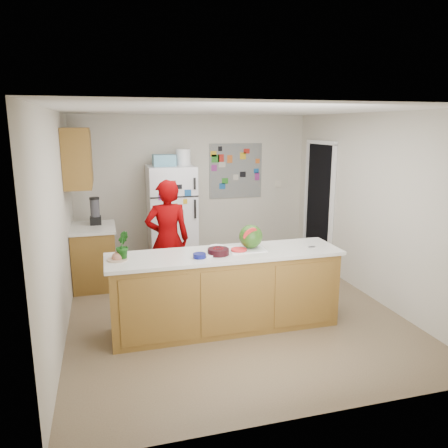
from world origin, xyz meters
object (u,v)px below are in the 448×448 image
object	(u,v)px
refrigerator	(172,218)
watermelon	(251,236)
person	(168,240)
cherry_bowl	(218,252)

from	to	relation	value
refrigerator	watermelon	size ratio (longest dim) A/B	6.17
person	cherry_bowl	size ratio (longest dim) A/B	6.86
refrigerator	cherry_bowl	xyz separation A→B (m)	(0.15, -2.44, 0.11)
watermelon	cherry_bowl	world-z (taller)	watermelon
person	cherry_bowl	xyz separation A→B (m)	(0.40, -1.17, 0.14)
person	cherry_bowl	bearing A→B (deg)	110.35
person	watermelon	bearing A→B (deg)	129.61
watermelon	cherry_bowl	xyz separation A→B (m)	(-0.42, -0.12, -0.11)
refrigerator	watermelon	world-z (taller)	refrigerator
person	watermelon	xyz separation A→B (m)	(0.83, -1.05, 0.25)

